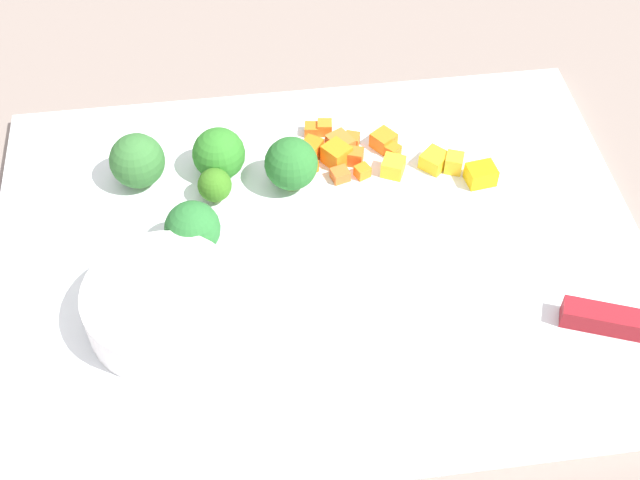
# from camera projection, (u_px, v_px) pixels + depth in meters

# --- Properties ---
(ground_plane) EXTENTS (4.00, 4.00, 0.00)m
(ground_plane) POSITION_uv_depth(u_px,v_px,m) (320.00, 259.00, 0.64)
(ground_plane) COLOR gray
(cutting_board) EXTENTS (0.49, 0.37, 0.01)m
(cutting_board) POSITION_uv_depth(u_px,v_px,m) (320.00, 254.00, 0.64)
(cutting_board) COLOR white
(cutting_board) RESTS_ON ground_plane
(prep_bowl) EXTENTS (0.11, 0.11, 0.03)m
(prep_bowl) POSITION_uv_depth(u_px,v_px,m) (162.00, 305.00, 0.58)
(prep_bowl) COLOR white
(prep_bowl) RESTS_ON cutting_board
(chef_knife) EXTENTS (0.34, 0.15, 0.02)m
(chef_knife) POSITION_uv_depth(u_px,v_px,m) (469.00, 295.00, 0.60)
(chef_knife) COLOR silver
(chef_knife) RESTS_ON cutting_board
(carrot_dice_0) EXTENTS (0.03, 0.03, 0.02)m
(carrot_dice_0) POSITION_uv_depth(u_px,v_px,m) (336.00, 155.00, 0.69)
(carrot_dice_0) COLOR orange
(carrot_dice_0) RESTS_ON cutting_board
(carrot_dice_1) EXTENTS (0.02, 0.02, 0.02)m
(carrot_dice_1) POSITION_uv_depth(u_px,v_px,m) (312.00, 149.00, 0.69)
(carrot_dice_1) COLOR orange
(carrot_dice_1) RESTS_ON cutting_board
(carrot_dice_2) EXTENTS (0.01, 0.01, 0.01)m
(carrot_dice_2) POSITION_uv_depth(u_px,v_px,m) (362.00, 171.00, 0.68)
(carrot_dice_2) COLOR orange
(carrot_dice_2) RESTS_ON cutting_board
(carrot_dice_3) EXTENTS (0.02, 0.03, 0.02)m
(carrot_dice_3) POSITION_uv_depth(u_px,v_px,m) (340.00, 145.00, 0.70)
(carrot_dice_3) COLOR orange
(carrot_dice_3) RESTS_ON cutting_board
(carrot_dice_4) EXTENTS (0.02, 0.02, 0.01)m
(carrot_dice_4) POSITION_uv_depth(u_px,v_px,m) (310.00, 164.00, 0.68)
(carrot_dice_4) COLOR orange
(carrot_dice_4) RESTS_ON cutting_board
(carrot_dice_5) EXTENTS (0.02, 0.02, 0.01)m
(carrot_dice_5) POSITION_uv_depth(u_px,v_px,m) (392.00, 151.00, 0.69)
(carrot_dice_5) COLOR orange
(carrot_dice_5) RESTS_ON cutting_board
(carrot_dice_6) EXTENTS (0.01, 0.01, 0.01)m
(carrot_dice_6) POSITION_uv_depth(u_px,v_px,m) (295.00, 150.00, 0.70)
(carrot_dice_6) COLOR orange
(carrot_dice_6) RESTS_ON cutting_board
(carrot_dice_7) EXTENTS (0.01, 0.01, 0.01)m
(carrot_dice_7) POSITION_uv_depth(u_px,v_px,m) (325.00, 128.00, 0.71)
(carrot_dice_7) COLOR orange
(carrot_dice_7) RESTS_ON cutting_board
(carrot_dice_8) EXTENTS (0.01, 0.01, 0.01)m
(carrot_dice_8) POSITION_uv_depth(u_px,v_px,m) (311.00, 129.00, 0.71)
(carrot_dice_8) COLOR orange
(carrot_dice_8) RESTS_ON cutting_board
(carrot_dice_9) EXTENTS (0.02, 0.02, 0.01)m
(carrot_dice_9) POSITION_uv_depth(u_px,v_px,m) (352.00, 141.00, 0.70)
(carrot_dice_9) COLOR orange
(carrot_dice_9) RESTS_ON cutting_board
(carrot_dice_10) EXTENTS (0.02, 0.02, 0.01)m
(carrot_dice_10) POSITION_uv_depth(u_px,v_px,m) (355.00, 157.00, 0.69)
(carrot_dice_10) COLOR orange
(carrot_dice_10) RESTS_ON cutting_board
(carrot_dice_11) EXTENTS (0.02, 0.02, 0.01)m
(carrot_dice_11) POSITION_uv_depth(u_px,v_px,m) (340.00, 175.00, 0.68)
(carrot_dice_11) COLOR orange
(carrot_dice_11) RESTS_ON cutting_board
(carrot_dice_12) EXTENTS (0.02, 0.02, 0.01)m
(carrot_dice_12) POSITION_uv_depth(u_px,v_px,m) (383.00, 140.00, 0.70)
(carrot_dice_12) COLOR orange
(carrot_dice_12) RESTS_ON cutting_board
(pepper_dice_0) EXTENTS (0.02, 0.02, 0.02)m
(pepper_dice_0) POSITION_uv_depth(u_px,v_px,m) (454.00, 163.00, 0.68)
(pepper_dice_0) COLOR yellow
(pepper_dice_0) RESTS_ON cutting_board
(pepper_dice_1) EXTENTS (0.03, 0.03, 0.01)m
(pepper_dice_1) POSITION_uv_depth(u_px,v_px,m) (434.00, 160.00, 0.69)
(pepper_dice_1) COLOR yellow
(pepper_dice_1) RESTS_ON cutting_board
(pepper_dice_2) EXTENTS (0.02, 0.02, 0.02)m
(pepper_dice_2) POSITION_uv_depth(u_px,v_px,m) (481.00, 175.00, 0.67)
(pepper_dice_2) COLOR yellow
(pepper_dice_2) RESTS_ON cutting_board
(pepper_dice_3) EXTENTS (0.02, 0.02, 0.01)m
(pepper_dice_3) POSITION_uv_depth(u_px,v_px,m) (393.00, 167.00, 0.68)
(pepper_dice_3) COLOR yellow
(pepper_dice_3) RESTS_ON cutting_board
(broccoli_floret_0) EXTENTS (0.03, 0.03, 0.03)m
(broccoli_floret_0) POSITION_uv_depth(u_px,v_px,m) (215.00, 185.00, 0.66)
(broccoli_floret_0) COLOR #97AD67
(broccoli_floret_0) RESTS_ON cutting_board
(broccoli_floret_1) EXTENTS (0.04, 0.04, 0.05)m
(broccoli_floret_1) POSITION_uv_depth(u_px,v_px,m) (137.00, 161.00, 0.66)
(broccoli_floret_1) COLOR #8CC35A
(broccoli_floret_1) RESTS_ON cutting_board
(broccoli_floret_2) EXTENTS (0.04, 0.04, 0.04)m
(broccoli_floret_2) POSITION_uv_depth(u_px,v_px,m) (219.00, 154.00, 0.67)
(broccoli_floret_2) COLOR #8DBA6B
(broccoli_floret_2) RESTS_ON cutting_board
(broccoli_floret_3) EXTENTS (0.04, 0.04, 0.04)m
(broccoli_floret_3) POSITION_uv_depth(u_px,v_px,m) (193.00, 229.00, 0.62)
(broccoli_floret_3) COLOR #83AF55
(broccoli_floret_3) RESTS_ON cutting_board
(broccoli_floret_4) EXTENTS (0.04, 0.04, 0.05)m
(broccoli_floret_4) POSITION_uv_depth(u_px,v_px,m) (291.00, 164.00, 0.66)
(broccoli_floret_4) COLOR #90B05C
(broccoli_floret_4) RESTS_ON cutting_board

